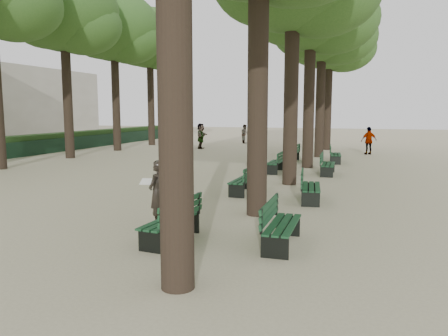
% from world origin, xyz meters
% --- Properties ---
extents(ground, '(120.00, 120.00, 0.00)m').
position_xyz_m(ground, '(0.00, 0.00, 0.00)').
color(ground, tan).
rests_on(ground, ground).
extents(tree_central_3, '(6.00, 6.00, 9.95)m').
position_xyz_m(tree_central_3, '(1.50, 13.00, 7.65)').
color(tree_central_3, '#33261C').
rests_on(tree_central_3, ground).
extents(tree_central_4, '(6.00, 6.00, 9.95)m').
position_xyz_m(tree_central_4, '(1.50, 18.00, 7.65)').
color(tree_central_4, '#33261C').
rests_on(tree_central_4, ground).
extents(tree_central_5, '(6.00, 6.00, 9.95)m').
position_xyz_m(tree_central_5, '(1.50, 23.00, 7.65)').
color(tree_central_5, '#33261C').
rests_on(tree_central_5, ground).
extents(tree_far_3, '(6.00, 6.00, 10.45)m').
position_xyz_m(tree_far_3, '(-12.00, 13.00, 8.14)').
color(tree_far_3, '#33261C').
rests_on(tree_far_3, ground).
extents(tree_far_4, '(6.00, 6.00, 10.45)m').
position_xyz_m(tree_far_4, '(-12.00, 18.00, 8.14)').
color(tree_far_4, '#33261C').
rests_on(tree_far_4, ground).
extents(tree_far_5, '(6.00, 6.00, 10.45)m').
position_xyz_m(tree_far_5, '(-12.00, 23.00, 8.14)').
color(tree_far_5, '#33261C').
rests_on(tree_far_5, ground).
extents(bench_left_0, '(0.72, 1.84, 0.92)m').
position_xyz_m(bench_left_0, '(0.37, 0.16, 0.27)').
color(bench_left_0, black).
rests_on(bench_left_0, ground).
extents(bench_left_1, '(0.59, 1.81, 0.92)m').
position_xyz_m(bench_left_1, '(0.37, 5.74, 0.27)').
color(bench_left_1, black).
rests_on(bench_left_1, ground).
extents(bench_left_2, '(0.57, 1.80, 0.92)m').
position_xyz_m(bench_left_2, '(0.37, 10.89, 0.27)').
color(bench_left_2, black).
rests_on(bench_left_2, ground).
extents(bench_left_3, '(0.67, 1.83, 0.92)m').
position_xyz_m(bench_left_3, '(0.37, 15.17, 0.27)').
color(bench_left_3, black).
rests_on(bench_left_3, ground).
extents(bench_right_0, '(0.60, 1.81, 0.92)m').
position_xyz_m(bench_right_0, '(2.63, 0.56, 0.27)').
color(bench_right_0, black).
rests_on(bench_right_0, ground).
extents(bench_right_1, '(0.79, 1.86, 0.92)m').
position_xyz_m(bench_right_1, '(2.63, 5.15, 0.27)').
color(bench_right_1, black).
rests_on(bench_right_1, ground).
extents(bench_right_2, '(0.63, 1.82, 0.92)m').
position_xyz_m(bench_right_2, '(2.63, 10.90, 0.27)').
color(bench_right_2, black).
rests_on(bench_right_2, ground).
extents(bench_right_3, '(0.73, 1.84, 0.92)m').
position_xyz_m(bench_right_3, '(2.63, 15.34, 0.27)').
color(bench_right_3, black).
rests_on(bench_right_3, ground).
extents(man_with_map, '(0.61, 0.65, 1.57)m').
position_xyz_m(man_with_map, '(-0.46, 1.20, 0.78)').
color(man_with_map, black).
rests_on(man_with_map, ground).
extents(pedestrian_e, '(0.49, 1.69, 1.80)m').
position_xyz_m(pedestrian_e, '(-7.08, 21.04, 0.90)').
color(pedestrian_e, '#262628').
rests_on(pedestrian_e, ground).
extents(pedestrian_a, '(0.68, 0.80, 1.56)m').
position_xyz_m(pedestrian_a, '(-5.47, 26.90, 0.78)').
color(pedestrian_a, '#262628').
rests_on(pedestrian_a, ground).
extents(pedestrian_c, '(1.05, 0.74, 1.71)m').
position_xyz_m(pedestrian_c, '(4.27, 20.44, 0.85)').
color(pedestrian_c, '#262628').
rests_on(pedestrian_c, ground).
extents(fence, '(0.08, 42.00, 0.90)m').
position_xyz_m(fence, '(-15.00, 11.00, 0.45)').
color(fence, black).
rests_on(fence, ground).
extents(building_far, '(12.00, 16.00, 7.00)m').
position_xyz_m(building_far, '(-33.00, 30.00, 3.50)').
color(building_far, '#B7B2A3').
rests_on(building_far, ground).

